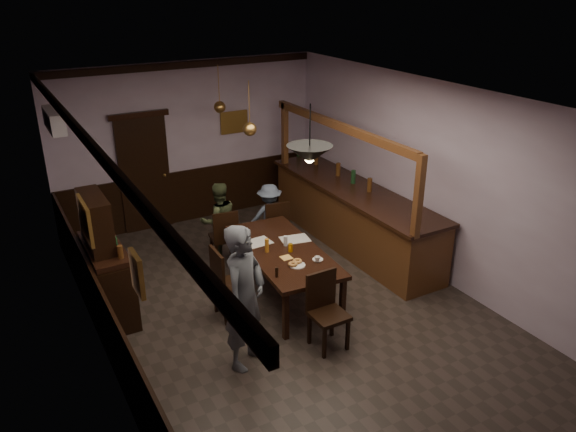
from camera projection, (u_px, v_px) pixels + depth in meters
room at (299, 219)px, 7.18m from camera, size 5.01×8.01×3.01m
dining_table at (283, 253)px, 8.07m from camera, size 1.17×2.27×0.75m
chair_far_left at (225, 235)px, 9.02m from camera, size 0.47×0.47×0.95m
chair_far_right at (276, 225)px, 9.37m from camera, size 0.48×0.48×0.96m
chair_near at (325, 307)px, 7.03m from camera, size 0.44×0.44×1.00m
chair_side at (226, 280)px, 7.59m from camera, size 0.46×0.46×1.04m
person_standing at (245, 297)px, 6.54m from camera, size 0.79×0.74×1.82m
person_seated_left at (219, 221)px, 9.20m from camera, size 0.67×0.54×1.32m
person_seated_right at (269, 216)px, 9.58m from camera, size 0.83×0.61×1.15m
newspaper_left at (257, 243)px, 8.23m from camera, size 0.44×0.32×0.01m
newspaper_right at (295, 239)px, 8.34m from camera, size 0.47×0.37×0.01m
napkin at (286, 258)px, 7.80m from camera, size 0.16×0.16×0.00m
saucer at (318, 259)px, 7.74m from camera, size 0.15×0.15×0.01m
coffee_cup at (317, 259)px, 7.66m from camera, size 0.09×0.09×0.07m
pastry_plate at (297, 265)px, 7.59m from camera, size 0.22×0.22×0.01m
pastry_ring_a at (293, 264)px, 7.56m from camera, size 0.13×0.13×0.04m
pastry_ring_b at (297, 261)px, 7.64m from camera, size 0.13×0.13×0.04m
soda_can at (290, 248)px, 7.96m from camera, size 0.07×0.07×0.12m
beer_glass at (267, 245)px, 7.93m from camera, size 0.06×0.06×0.20m
water_glass at (286, 241)px, 8.13m from camera, size 0.06×0.06×0.15m
pepper_mill at (277, 272)px, 7.28m from camera, size 0.04×0.04×0.14m
sideboard at (105, 268)px, 7.63m from camera, size 0.48×1.33×1.76m
bar_counter at (353, 215)px, 9.67m from camera, size 0.92×3.97×2.23m
door_back at (145, 175)px, 10.11m from camera, size 0.90×0.06×2.10m
ac_unit at (54, 120)px, 8.05m from camera, size 0.20×0.85×0.30m
picture_left_small at (137, 274)px, 4.53m from camera, size 0.04×0.28×0.36m
picture_left_large at (85, 220)px, 6.63m from camera, size 0.04×0.62×0.48m
picture_back at (234, 122)px, 10.63m from camera, size 0.55×0.04×0.42m
pendant_iron at (310, 154)px, 6.73m from camera, size 0.56×0.56×0.72m
pendant_brass_mid at (250, 129)px, 8.18m from camera, size 0.20×0.20×0.81m
pendant_brass_far at (220, 107)px, 9.54m from camera, size 0.20×0.20×0.81m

